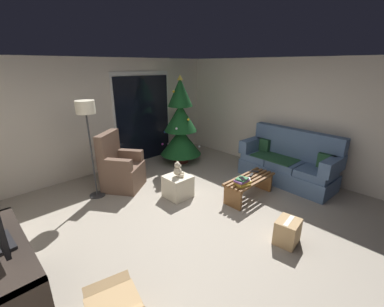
% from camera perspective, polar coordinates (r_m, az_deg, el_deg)
% --- Properties ---
extents(ground_plane, '(7.00, 7.00, 0.00)m').
position_cam_1_polar(ground_plane, '(4.20, 2.77, -14.64)').
color(ground_plane, '#9E9384').
extents(wall_back, '(5.72, 0.12, 2.50)m').
position_cam_1_polar(wall_back, '(6.10, -18.56, 8.02)').
color(wall_back, beige).
rests_on(wall_back, ground).
extents(wall_right, '(0.12, 6.00, 2.50)m').
position_cam_1_polar(wall_right, '(6.01, 22.28, 7.42)').
color(wall_right, beige).
rests_on(wall_right, ground).
extents(patio_door_frame, '(1.60, 0.02, 2.20)m').
position_cam_1_polar(patio_door_frame, '(6.50, -10.89, 7.97)').
color(patio_door_frame, silver).
rests_on(patio_door_frame, ground).
extents(patio_door_glass, '(1.50, 0.02, 2.10)m').
position_cam_1_polar(patio_door_glass, '(6.50, -10.77, 7.52)').
color(patio_door_glass, black).
rests_on(patio_door_glass, ground).
extents(couch, '(0.86, 1.97, 1.08)m').
position_cam_1_polar(couch, '(5.67, 20.82, -2.04)').
color(couch, slate).
rests_on(couch, ground).
extents(coffee_table, '(1.10, 0.40, 0.39)m').
position_cam_1_polar(coffee_table, '(4.81, 12.77, -6.83)').
color(coffee_table, brown).
rests_on(coffee_table, ground).
extents(remote_black, '(0.16, 0.09, 0.02)m').
position_cam_1_polar(remote_black, '(4.87, 13.20, -4.71)').
color(remote_black, black).
rests_on(remote_black, coffee_table).
extents(remote_white, '(0.15, 0.14, 0.02)m').
position_cam_1_polar(remote_white, '(4.67, 12.72, -5.73)').
color(remote_white, silver).
rests_on(remote_white, coffee_table).
extents(remote_graphite, '(0.12, 0.16, 0.02)m').
position_cam_1_polar(remote_graphite, '(5.03, 13.84, -3.94)').
color(remote_graphite, '#333338').
rests_on(remote_graphite, coffee_table).
extents(book_stack, '(0.29, 0.25, 0.12)m').
position_cam_1_polar(book_stack, '(4.45, 11.21, -6.26)').
color(book_stack, '#B79333').
rests_on(book_stack, coffee_table).
extents(cell_phone, '(0.13, 0.16, 0.01)m').
position_cam_1_polar(cell_phone, '(4.41, 11.25, -5.53)').
color(cell_phone, black).
rests_on(cell_phone, book_stack).
extents(christmas_tree, '(1.01, 1.02, 2.13)m').
position_cam_1_polar(christmas_tree, '(6.21, -2.58, 6.25)').
color(christmas_tree, '#4C1E19').
rests_on(christmas_tree, ground).
extents(armchair, '(0.96, 0.96, 1.13)m').
position_cam_1_polar(armchair, '(5.21, -15.79, -3.34)').
color(armchair, brown).
rests_on(armchair, ground).
extents(floor_lamp, '(0.32, 0.32, 1.78)m').
position_cam_1_polar(floor_lamp, '(4.71, -22.64, 7.58)').
color(floor_lamp, '#2D2D30').
rests_on(floor_lamp, ground).
extents(media_shelf, '(0.40, 1.40, 0.82)m').
position_cam_1_polar(media_shelf, '(3.18, -36.03, -23.17)').
color(media_shelf, black).
rests_on(media_shelf, ground).
extents(ottoman, '(0.44, 0.44, 0.41)m').
position_cam_1_polar(ottoman, '(4.76, -3.21, -7.38)').
color(ottoman, beige).
rests_on(ottoman, ground).
extents(teddy_bear_cream, '(0.21, 0.21, 0.29)m').
position_cam_1_polar(teddy_bear_cream, '(4.62, -3.15, -3.76)').
color(teddy_bear_cream, beige).
rests_on(teddy_bear_cream, ottoman).
extents(cardboard_box_taped_mid_floor, '(0.37, 0.33, 0.35)m').
position_cam_1_polar(cardboard_box_taped_mid_floor, '(3.88, 20.66, -16.11)').
color(cardboard_box_taped_mid_floor, tan).
rests_on(cardboard_box_taped_mid_floor, ground).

